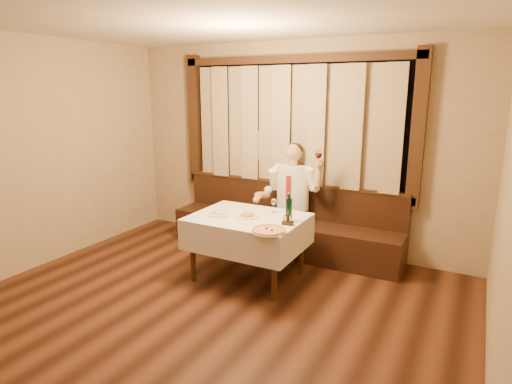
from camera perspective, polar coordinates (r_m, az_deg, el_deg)
The scene contains 10 objects.
room at distance 4.12m, azimuth -6.09°, elevation 4.07°, with size 5.01×6.01×2.81m.
banquette at distance 5.90m, azimuth 3.77°, elevation -4.85°, with size 3.20×0.61×0.94m.
dining_table at distance 4.93m, azimuth -1.10°, elevation -4.43°, with size 1.27×0.97×0.76m.
pizza at distance 4.37m, azimuth 1.69°, elevation -5.15°, with size 0.36×0.36×0.04m.
pasta_red at distance 4.86m, azimuth -1.14°, elevation -2.94°, with size 0.26×0.26×0.09m.
pasta_cream at distance 4.96m, azimuth -4.87°, elevation -2.61°, with size 0.28×0.28×0.09m.
green_bottle at distance 4.69m, azimuth 4.39°, elevation -2.32°, with size 0.07×0.07×0.32m.
table_wine_glass at distance 5.00m, azimuth 2.38°, elevation -1.39°, with size 0.07×0.07×0.17m.
cruet_caddy at distance 4.59m, azimuth 4.24°, elevation -3.85°, with size 0.12×0.07×0.13m.
seated_man at distance 5.62m, azimuth 4.67°, elevation -0.01°, with size 0.84×0.63×1.49m.
Camera 1 is at (2.28, -2.39, 2.18)m, focal length 30.00 mm.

